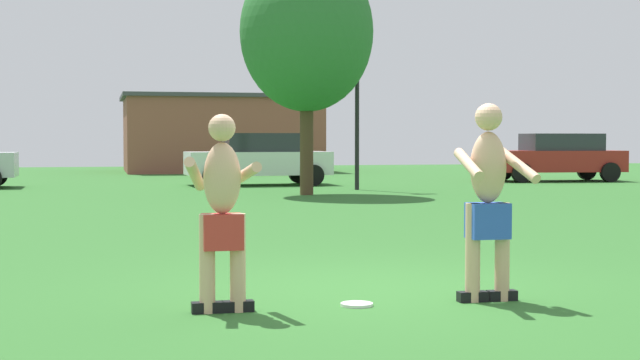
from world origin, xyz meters
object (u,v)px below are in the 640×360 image
Objects in this scene: player_near at (488,197)px; player_in_red at (222,209)px; car_white_near_post at (260,158)px; tree_right_field at (307,32)px; frisbee at (357,304)px; lamp_post at (357,66)px; car_red_mid_lot at (557,156)px.

player_near is 1.07× the size of player_in_red.
tree_right_field is at bearing -86.13° from car_white_near_post.
player_in_red is 1.42m from frisbee.
player_in_red is at bearing -104.73° from tree_right_field.
car_white_near_post is 4.65m from lamp_post.
player_in_red reaches higher than car_red_mid_lot.
player_in_red is at bearing -178.53° from frisbee.
lamp_post is at bearing -55.32° from car_white_near_post.
player_in_red is 18.78m from lamp_post.
car_red_mid_lot is (10.07, 0.40, 0.00)m from car_white_near_post.
lamp_post reaches higher than car_red_mid_lot.
player_near is 24.13m from car_red_mid_lot.
car_white_near_post is (3.77, 20.80, -0.02)m from player_in_red.
car_white_near_post is at bearing 93.87° from tree_right_field.
player_near reaches higher than car_red_mid_lot.
frisbee is 24.70m from car_red_mid_lot.
tree_right_field is (-1.85, -1.96, 0.67)m from lamp_post.
lamp_post is (-7.87, -3.58, 2.58)m from car_red_mid_lot.
player_in_red is 21.14m from car_white_near_post.
tree_right_field is at bearing 83.51° from player_near.
car_white_near_post is 6.09m from tree_right_field.
player_in_red is 0.37× the size of car_red_mid_lot.
player_near is 0.28× the size of tree_right_field.
player_in_red is at bearing -123.13° from car_red_mid_lot.
tree_right_field is (4.12, 15.66, 3.23)m from player_in_red.
frisbee is at bearing -100.74° from tree_right_field.
car_red_mid_lot is at bearing 24.49° from lamp_post.
player_near reaches higher than car_white_near_post.
lamp_post is (2.20, -3.18, 2.58)m from car_white_near_post.
car_red_mid_lot is at bearing 61.53° from player_near.
car_white_near_post is (2.62, 20.77, 0.81)m from frisbee.
tree_right_field reaches higher than car_white_near_post.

